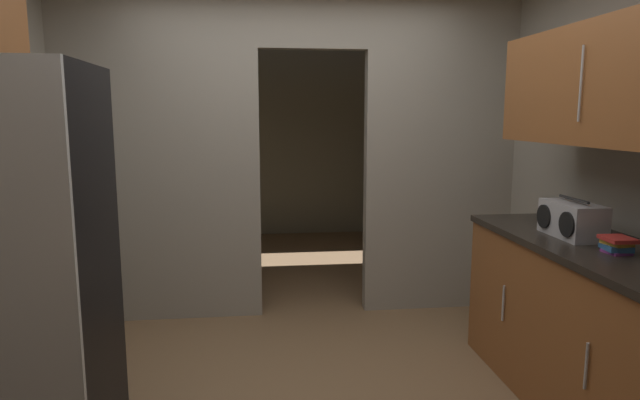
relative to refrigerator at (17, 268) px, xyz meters
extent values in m
cube|color=#9E998C|center=(0.36, 1.78, 0.40)|extent=(1.54, 0.12, 2.64)
cube|color=#9E998C|center=(2.60, 1.78, 0.40)|extent=(1.23, 0.12, 2.64)
cube|color=#9E998C|center=(1.55, 1.78, 1.46)|extent=(0.85, 0.12, 0.52)
cube|color=gray|center=(1.40, 4.85, 0.40)|extent=(3.62, 0.10, 2.64)
cube|color=gray|center=(-0.36, 3.31, 0.40)|extent=(0.10, 3.07, 2.64)
cube|color=gray|center=(3.16, 3.31, 0.40)|extent=(0.10, 3.07, 2.64)
cube|color=black|center=(0.00, 0.02, 0.00)|extent=(0.75, 0.69, 1.85)
cube|color=brown|center=(2.89, 0.02, -0.47)|extent=(0.61, 1.91, 0.90)
cube|color=black|center=(2.89, 0.02, 0.00)|extent=(0.65, 1.91, 0.04)
cylinder|color=#B7BABC|center=(2.57, -0.40, -0.43)|extent=(0.01, 0.01, 0.22)
cylinder|color=#B7BABC|center=(2.57, 0.44, -0.43)|extent=(0.01, 0.01, 0.22)
cube|color=brown|center=(2.89, 0.02, 0.85)|extent=(0.34, 1.72, 0.62)
cylinder|color=#B7BABC|center=(2.70, 0.02, 0.85)|extent=(0.01, 0.01, 0.37)
cube|color=#B2B2B7|center=(2.86, 0.25, 0.11)|extent=(0.20, 0.39, 0.19)
cylinder|color=#262626|center=(2.86, 0.25, 0.23)|extent=(0.02, 0.28, 0.02)
cylinder|color=black|center=(2.75, 0.13, 0.11)|extent=(0.01, 0.14, 0.14)
cylinder|color=black|center=(2.75, 0.37, 0.11)|extent=(0.01, 0.14, 0.14)
cube|color=#8C3893|center=(2.87, -0.13, 0.02)|extent=(0.11, 0.12, 0.01)
cube|color=#2D609E|center=(2.87, -0.12, 0.04)|extent=(0.13, 0.15, 0.03)
cube|color=gold|center=(2.87, -0.12, 0.07)|extent=(0.11, 0.14, 0.02)
cube|color=red|center=(2.87, -0.13, 0.09)|extent=(0.14, 0.16, 0.02)
camera|label=1|loc=(1.10, -2.57, 0.70)|focal=30.66mm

